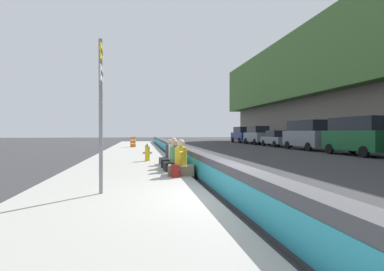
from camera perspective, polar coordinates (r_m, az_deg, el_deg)
ground_plane at (r=7.00m, az=8.01°, el=-12.37°), size 160.00×160.00×0.00m
sidewalk_strip at (r=6.70m, az=-14.70°, el=-12.37°), size 80.00×4.40×0.14m
jersey_barrier at (r=6.92m, az=7.98°, el=-8.95°), size 76.00×0.45×0.85m
route_sign_post at (r=7.45m, az=-16.63°, el=5.51°), size 0.44×0.09×3.60m
fire_hydrant at (r=15.29m, az=-8.32°, el=-3.03°), size 0.26×0.46×0.88m
seated_person_foreground at (r=10.26m, az=-2.09°, el=-5.28°), size 0.83×0.94×1.19m
seated_person_middle at (r=11.45m, az=-3.16°, el=-4.75°), size 0.74×0.86×1.13m
seated_person_rear at (r=12.47m, az=-3.45°, el=-4.19°), size 0.97×1.05×1.21m
seated_person_far at (r=13.66m, az=-4.16°, el=-3.89°), size 0.87×0.95×1.11m
backpack at (r=9.77m, az=-3.15°, el=-6.63°), size 0.32×0.28×0.40m
construction_barrel at (r=29.25m, az=-10.95°, el=-1.19°), size 0.54×0.54×0.95m
parked_car_third at (r=23.09m, az=28.61°, el=0.06°), size 5.16×2.22×2.56m
parked_car_fourth at (r=28.21m, az=20.77°, el=0.20°), size 5.17×2.25×2.56m
parked_car_midline at (r=33.60m, az=15.53°, el=-0.54°), size 4.50×1.96×1.71m
parked_car_far at (r=38.76m, az=12.10°, el=0.11°), size 4.81×2.08×2.28m
parked_car_farther at (r=44.39m, az=9.37°, el=0.19°), size 4.83×2.12×2.28m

